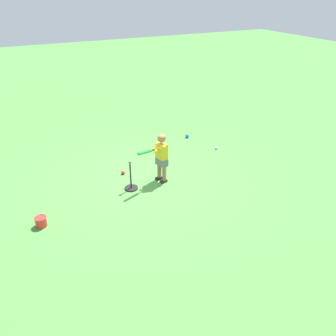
{
  "coord_description": "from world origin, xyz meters",
  "views": [
    {
      "loc": [
        2.54,
        6.27,
        3.88
      ],
      "look_at": [
        -0.33,
        0.55,
        0.45
      ],
      "focal_mm": 37.6,
      "sensor_mm": 36.0,
      "label": 1
    }
  ],
  "objects_px": {
    "batting_tee": "(131,184)",
    "play_ball_midfield": "(216,148)",
    "child_batter": "(161,154)",
    "play_ball_near_batter": "(123,172)",
    "play_ball_far_right": "(187,136)",
    "toy_bucket": "(41,221)"
  },
  "relations": [
    {
      "from": "play_ball_far_right",
      "to": "play_ball_near_batter",
      "type": "distance_m",
      "value": 2.6
    },
    {
      "from": "child_batter",
      "to": "toy_bucket",
      "type": "relative_size",
      "value": 5.0
    },
    {
      "from": "child_batter",
      "to": "play_ball_far_right",
      "type": "distance_m",
      "value": 2.56
    },
    {
      "from": "child_batter",
      "to": "play_ball_midfield",
      "type": "bearing_deg",
      "value": -157.46
    },
    {
      "from": "batting_tee",
      "to": "play_ball_midfield",
      "type": "bearing_deg",
      "value": -162.59
    },
    {
      "from": "play_ball_near_batter",
      "to": "play_ball_midfield",
      "type": "distance_m",
      "value": 2.64
    },
    {
      "from": "child_batter",
      "to": "batting_tee",
      "type": "height_order",
      "value": "child_batter"
    },
    {
      "from": "play_ball_near_batter",
      "to": "toy_bucket",
      "type": "xyz_separation_m",
      "value": [
        1.96,
        1.14,
        0.06
      ]
    },
    {
      "from": "play_ball_near_batter",
      "to": "batting_tee",
      "type": "height_order",
      "value": "batting_tee"
    },
    {
      "from": "play_ball_far_right",
      "to": "child_batter",
      "type": "bearing_deg",
      "value": 47.17
    },
    {
      "from": "child_batter",
      "to": "play_ball_midfield",
      "type": "height_order",
      "value": "child_batter"
    },
    {
      "from": "batting_tee",
      "to": "toy_bucket",
      "type": "height_order",
      "value": "batting_tee"
    },
    {
      "from": "play_ball_far_right",
      "to": "play_ball_midfield",
      "type": "relative_size",
      "value": 1.32
    },
    {
      "from": "child_batter",
      "to": "play_ball_midfield",
      "type": "distance_m",
      "value": 2.25
    },
    {
      "from": "play_ball_near_batter",
      "to": "child_batter",
      "type": "bearing_deg",
      "value": 134.23
    },
    {
      "from": "play_ball_far_right",
      "to": "play_ball_midfield",
      "type": "distance_m",
      "value": 1.04
    },
    {
      "from": "child_batter",
      "to": "play_ball_far_right",
      "type": "relative_size",
      "value": 10.59
    },
    {
      "from": "toy_bucket",
      "to": "play_ball_far_right",
      "type": "bearing_deg",
      "value": -151.68
    },
    {
      "from": "child_batter",
      "to": "play_ball_midfield",
      "type": "relative_size",
      "value": 13.94
    },
    {
      "from": "play_ball_midfield",
      "to": "batting_tee",
      "type": "height_order",
      "value": "batting_tee"
    },
    {
      "from": "play_ball_far_right",
      "to": "batting_tee",
      "type": "xyz_separation_m",
      "value": [
        2.39,
        1.84,
        0.05
      ]
    },
    {
      "from": "child_batter",
      "to": "play_ball_near_batter",
      "type": "relative_size",
      "value": 12.48
    }
  ]
}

